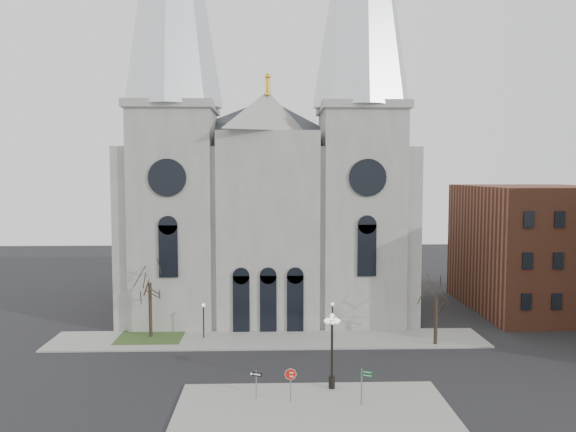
{
  "coord_description": "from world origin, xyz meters",
  "views": [
    {
      "loc": [
        0.23,
        -39.84,
        15.45
      ],
      "look_at": [
        1.73,
        8.0,
        11.77
      ],
      "focal_mm": 35.0,
      "sensor_mm": 36.0,
      "label": 1
    }
  ],
  "objects_px": {
    "stop_sign": "(291,377)",
    "globe_lamp": "(332,341)",
    "one_way_sign": "(256,379)",
    "street_name_sign": "(363,384)"
  },
  "relations": [
    {
      "from": "stop_sign",
      "to": "street_name_sign",
      "type": "relative_size",
      "value": 0.93
    },
    {
      "from": "one_way_sign",
      "to": "street_name_sign",
      "type": "distance_m",
      "value": 7.19
    },
    {
      "from": "globe_lamp",
      "to": "street_name_sign",
      "type": "relative_size",
      "value": 2.22
    },
    {
      "from": "globe_lamp",
      "to": "stop_sign",
      "type": "bearing_deg",
      "value": -144.11
    },
    {
      "from": "stop_sign",
      "to": "globe_lamp",
      "type": "xyz_separation_m",
      "value": [
        3.01,
        2.18,
        1.77
      ]
    },
    {
      "from": "stop_sign",
      "to": "globe_lamp",
      "type": "relative_size",
      "value": 0.42
    },
    {
      "from": "one_way_sign",
      "to": "street_name_sign",
      "type": "bearing_deg",
      "value": 6.91
    },
    {
      "from": "globe_lamp",
      "to": "street_name_sign",
      "type": "height_order",
      "value": "globe_lamp"
    },
    {
      "from": "globe_lamp",
      "to": "one_way_sign",
      "type": "relative_size",
      "value": 2.83
    },
    {
      "from": "globe_lamp",
      "to": "one_way_sign",
      "type": "xyz_separation_m",
      "value": [
        -5.33,
        -1.62,
        -2.08
      ]
    }
  ]
}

